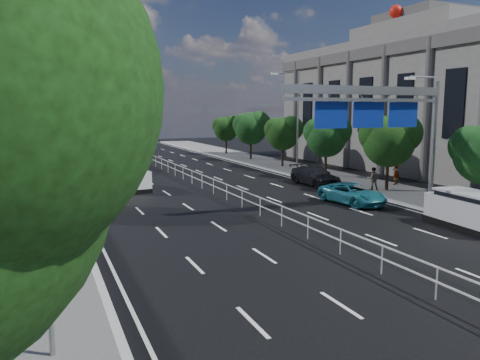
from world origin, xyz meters
TOP-DOWN VIEW (x-y plane):
  - ground at (0.00, 0.00)m, footprint 160.00×160.00m
  - kerb_near at (-9.00, 0.00)m, footprint 0.25×140.00m
  - median_fence at (0.00, 22.50)m, footprint 0.05×85.00m
  - toilet_sign at (-10.95, 0.00)m, footprint 1.62×0.18m
  - overhead_gantry at (6.74, 10.05)m, footprint 10.24×0.38m
  - streetlight_far at (10.50, 26.00)m, footprint 2.78×2.40m
  - civic_hall at (23.72, 22.00)m, footprint 14.40×36.00m
  - near_tree_back at (-11.94, 17.97)m, footprint 4.84×4.51m
  - far_tree_d at (11.25, 14.48)m, footprint 3.85×3.59m
  - far_tree_e at (11.25, 21.98)m, footprint 3.63×3.38m
  - far_tree_f at (11.24, 29.48)m, footprint 3.52×3.28m
  - far_tree_g at (11.25, 36.98)m, footprint 3.96×3.69m
  - far_tree_h at (11.24, 44.48)m, footprint 3.41×3.18m
  - white_minivan at (-4.80, 22.28)m, footprint 2.27×4.28m
  - red_bus at (-6.35, 37.22)m, footprint 2.98×10.92m
  - near_car_silver at (-5.87, 28.55)m, footprint 1.99×4.20m
  - near_car_dark at (-5.68, 53.32)m, footprint 2.39×5.25m
  - silver_minivan at (7.99, 5.00)m, footprint 2.13×4.36m
  - parked_car_teal at (6.50, 12.00)m, footprint 2.53×4.64m
  - parked_car_dark at (8.30, 19.00)m, footprint 2.11×4.88m
  - pedestrian_a at (13.40, 16.12)m, footprint 0.82×0.72m
  - pedestrian_b at (10.35, 14.92)m, footprint 0.93×0.85m

SIDE VIEW (x-z plane):
  - ground at x=0.00m, z-range 0.00..0.00m
  - kerb_near at x=-9.00m, z-range -0.01..0.15m
  - median_fence at x=0.00m, z-range 0.01..1.04m
  - parked_car_teal at x=6.50m, z-range 0.00..1.23m
  - near_car_silver at x=-5.87m, z-range 0.00..1.39m
  - parked_car_dark at x=8.30m, z-range 0.00..1.40m
  - near_car_dark at x=-5.68m, z-range 0.00..1.67m
  - silver_minivan at x=7.99m, z-range -0.01..1.74m
  - white_minivan at x=-4.80m, z-range -0.02..1.76m
  - pedestrian_b at x=10.35m, z-range 0.14..1.69m
  - pedestrian_a at x=13.40m, z-range 0.14..2.02m
  - red_bus at x=-6.35m, z-range 0.07..3.31m
  - toilet_sign at x=-10.95m, z-range 0.77..5.11m
  - far_tree_h at x=11.24m, z-range 0.97..5.88m
  - far_tree_f at x=11.24m, z-range 0.98..6.00m
  - far_tree_e at x=11.25m, z-range 0.99..6.12m
  - far_tree_d at x=11.25m, z-range 1.02..6.36m
  - far_tree_g at x=11.25m, z-range 1.03..6.48m
  - near_tree_back at x=-11.94m, z-range 1.27..7.96m
  - streetlight_far at x=10.50m, z-range 0.71..9.71m
  - overhead_gantry at x=6.74m, z-range 1.88..9.33m
  - civic_hall at x=23.72m, z-range -0.91..13.44m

